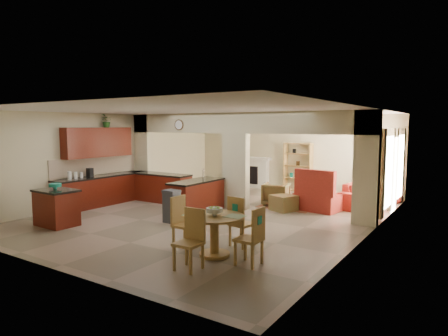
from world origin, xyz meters
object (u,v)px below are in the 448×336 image
Objects in this scene: kitchen_island at (57,207)px; sofa at (372,194)px; dining_table at (214,229)px; armchair at (276,194)px.

sofa is (5.87, 6.63, -0.07)m from kitchen_island.
dining_table is (4.51, 0.21, 0.06)m from kitchen_island.
dining_table reaches higher than sofa.
armchair is (-1.12, 4.94, -0.16)m from dining_table.
dining_table is 1.49× the size of armchair.
armchair is at bearing 130.21° from sofa.
dining_table is 6.56m from sofa.
sofa is 3.37× the size of armchair.
dining_table is at bearing 91.20° from armchair.
sofa is at bearing -160.85° from armchair.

